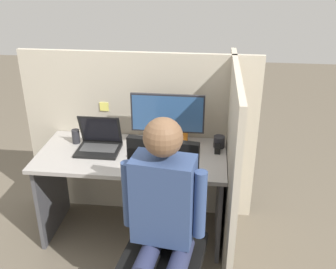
{
  "coord_description": "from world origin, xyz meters",
  "views": [
    {
      "loc": [
        0.56,
        -2.21,
        2.1
      ],
      "look_at": [
        0.29,
        0.17,
        0.98
      ],
      "focal_mm": 42.0,
      "sensor_mm": 36.0,
      "label": 1
    }
  ],
  "objects_px": {
    "carrot_toy": "(164,166)",
    "person": "(164,215)",
    "paper_box": "(168,142)",
    "pen_cup": "(76,136)",
    "stapler": "(217,147)",
    "office_chair": "(163,229)",
    "laptop": "(99,144)",
    "monitor": "(168,116)",
    "coffee_mug": "(219,142)"
  },
  "relations": [
    {
      "from": "laptop",
      "to": "person",
      "type": "height_order",
      "value": "person"
    },
    {
      "from": "laptop",
      "to": "stapler",
      "type": "relative_size",
      "value": 2.18
    },
    {
      "from": "coffee_mug",
      "to": "paper_box",
      "type": "bearing_deg",
      "value": -175.12
    },
    {
      "from": "office_chair",
      "to": "pen_cup",
      "type": "distance_m",
      "value": 1.12
    },
    {
      "from": "stapler",
      "to": "person",
      "type": "xyz_separation_m",
      "value": [
        -0.29,
        -0.93,
        0.03
      ]
    },
    {
      "from": "laptop",
      "to": "stapler",
      "type": "xyz_separation_m",
      "value": [
        0.89,
        0.1,
        -0.03
      ]
    },
    {
      "from": "paper_box",
      "to": "pen_cup",
      "type": "xyz_separation_m",
      "value": [
        -0.72,
        -0.02,
        0.02
      ]
    },
    {
      "from": "paper_box",
      "to": "pen_cup",
      "type": "bearing_deg",
      "value": -178.4
    },
    {
      "from": "carrot_toy",
      "to": "stapler",
      "type": "bearing_deg",
      "value": 40.64
    },
    {
      "from": "paper_box",
      "to": "laptop",
      "type": "height_order",
      "value": "laptop"
    },
    {
      "from": "carrot_toy",
      "to": "person",
      "type": "height_order",
      "value": "person"
    },
    {
      "from": "paper_box",
      "to": "coffee_mug",
      "type": "relative_size",
      "value": 3.31
    },
    {
      "from": "stapler",
      "to": "monitor",
      "type": "bearing_deg",
      "value": 176.72
    },
    {
      "from": "monitor",
      "to": "laptop",
      "type": "height_order",
      "value": "monitor"
    },
    {
      "from": "monitor",
      "to": "person",
      "type": "distance_m",
      "value": 0.97
    },
    {
      "from": "laptop",
      "to": "office_chair",
      "type": "distance_m",
      "value": 0.91
    },
    {
      "from": "person",
      "to": "pen_cup",
      "type": "xyz_separation_m",
      "value": [
        -0.81,
        0.93,
        0.0
      ]
    },
    {
      "from": "monitor",
      "to": "laptop",
      "type": "xyz_separation_m",
      "value": [
        -0.51,
        -0.12,
        -0.2
      ]
    },
    {
      "from": "carrot_toy",
      "to": "person",
      "type": "distance_m",
      "value": 0.62
    },
    {
      "from": "paper_box",
      "to": "monitor",
      "type": "distance_m",
      "value": 0.21
    },
    {
      "from": "carrot_toy",
      "to": "office_chair",
      "type": "xyz_separation_m",
      "value": [
        0.05,
        -0.45,
        -0.19
      ]
    },
    {
      "from": "person",
      "to": "monitor",
      "type": "bearing_deg",
      "value": 95.24
    },
    {
      "from": "monitor",
      "to": "coffee_mug",
      "type": "distance_m",
      "value": 0.45
    },
    {
      "from": "office_chair",
      "to": "pen_cup",
      "type": "xyz_separation_m",
      "value": [
        -0.78,
        0.76,
        0.23
      ]
    },
    {
      "from": "stapler",
      "to": "person",
      "type": "bearing_deg",
      "value": -107.66
    },
    {
      "from": "stapler",
      "to": "coffee_mug",
      "type": "bearing_deg",
      "value": 77.08
    },
    {
      "from": "person",
      "to": "coffee_mug",
      "type": "height_order",
      "value": "person"
    },
    {
      "from": "laptop",
      "to": "office_chair",
      "type": "xyz_separation_m",
      "value": [
        0.57,
        -0.67,
        -0.22
      ]
    },
    {
      "from": "carrot_toy",
      "to": "person",
      "type": "xyz_separation_m",
      "value": [
        0.07,
        -0.61,
        0.04
      ]
    },
    {
      "from": "carrot_toy",
      "to": "pen_cup",
      "type": "relative_size",
      "value": 1.18
    },
    {
      "from": "monitor",
      "to": "stapler",
      "type": "height_order",
      "value": "monitor"
    },
    {
      "from": "paper_box",
      "to": "pen_cup",
      "type": "relative_size",
      "value": 2.67
    },
    {
      "from": "stapler",
      "to": "carrot_toy",
      "type": "height_order",
      "value": "stapler"
    },
    {
      "from": "monitor",
      "to": "carrot_toy",
      "type": "bearing_deg",
      "value": -87.18
    },
    {
      "from": "stapler",
      "to": "office_chair",
      "type": "bearing_deg",
      "value": -112.59
    },
    {
      "from": "paper_box",
      "to": "stapler",
      "type": "relative_size",
      "value": 2.05
    },
    {
      "from": "paper_box",
      "to": "office_chair",
      "type": "relative_size",
      "value": 0.27
    },
    {
      "from": "coffee_mug",
      "to": "pen_cup",
      "type": "bearing_deg",
      "value": -177.23
    },
    {
      "from": "paper_box",
      "to": "person",
      "type": "relative_size",
      "value": 0.22
    },
    {
      "from": "laptop",
      "to": "pen_cup",
      "type": "distance_m",
      "value": 0.23
    },
    {
      "from": "monitor",
      "to": "carrot_toy",
      "type": "height_order",
      "value": "monitor"
    },
    {
      "from": "coffee_mug",
      "to": "pen_cup",
      "type": "xyz_separation_m",
      "value": [
        -1.11,
        -0.05,
        0.01
      ]
    },
    {
      "from": "laptop",
      "to": "carrot_toy",
      "type": "relative_size",
      "value": 2.41
    },
    {
      "from": "laptop",
      "to": "carrot_toy",
      "type": "bearing_deg",
      "value": -22.57
    },
    {
      "from": "office_chair",
      "to": "coffee_mug",
      "type": "bearing_deg",
      "value": 68.0
    },
    {
      "from": "office_chair",
      "to": "coffee_mug",
      "type": "relative_size",
      "value": 12.19
    },
    {
      "from": "laptop",
      "to": "paper_box",
      "type": "bearing_deg",
      "value": 12.82
    },
    {
      "from": "laptop",
      "to": "person",
      "type": "bearing_deg",
      "value": -54.43
    },
    {
      "from": "carrot_toy",
      "to": "coffee_mug",
      "type": "xyz_separation_m",
      "value": [
        0.38,
        0.37,
        0.03
      ]
    },
    {
      "from": "stapler",
      "to": "pen_cup",
      "type": "distance_m",
      "value": 1.1
    }
  ]
}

